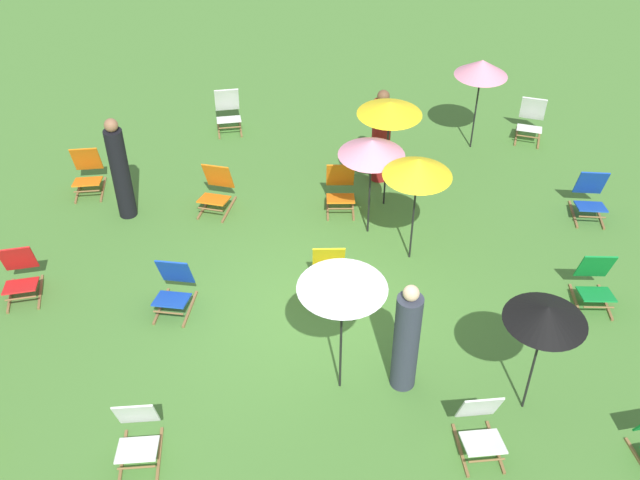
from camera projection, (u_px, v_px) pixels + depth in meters
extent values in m
plane|color=#477A33|center=(316.00, 318.00, 10.94)|extent=(40.00, 40.00, 0.00)
cube|color=olive|center=(78.00, 191.00, 13.43)|extent=(0.16, 0.76, 0.04)
cube|color=olive|center=(103.00, 189.00, 13.47)|extent=(0.16, 0.76, 0.04)
cube|color=orange|center=(87.00, 182.00, 13.21)|extent=(0.54, 0.50, 0.13)
cube|color=orange|center=(86.00, 159.00, 13.27)|extent=(0.51, 0.32, 0.57)
cylinder|color=olive|center=(87.00, 191.00, 13.10)|extent=(0.44, 0.10, 0.03)
cube|color=olive|center=(219.00, 129.00, 15.13)|extent=(0.19, 0.75, 0.04)
cube|color=olive|center=(240.00, 127.00, 15.19)|extent=(0.19, 0.75, 0.04)
cube|color=white|center=(229.00, 119.00, 14.92)|extent=(0.56, 0.52, 0.13)
cube|color=white|center=(227.00, 100.00, 14.98)|extent=(0.52, 0.34, 0.57)
cylinder|color=olive|center=(230.00, 128.00, 14.81)|extent=(0.44, 0.12, 0.03)
cube|color=olive|center=(328.00, 207.00, 13.05)|extent=(0.08, 0.76, 0.04)
cube|color=olive|center=(353.00, 207.00, 13.05)|extent=(0.08, 0.76, 0.04)
cube|color=orange|center=(341.00, 198.00, 12.81)|extent=(0.50, 0.46, 0.13)
cube|color=orange|center=(340.00, 175.00, 12.87)|extent=(0.49, 0.27, 0.57)
cylinder|color=olive|center=(341.00, 209.00, 12.70)|extent=(0.44, 0.05, 0.03)
cube|color=olive|center=(10.00, 296.00, 11.28)|extent=(0.23, 0.74, 0.04)
cube|color=olive|center=(41.00, 292.00, 11.35)|extent=(0.23, 0.74, 0.04)
cube|color=red|center=(21.00, 286.00, 11.08)|extent=(0.57, 0.54, 0.13)
cube|color=red|center=(18.00, 259.00, 11.13)|extent=(0.53, 0.36, 0.57)
cylinder|color=olive|center=(21.00, 298.00, 10.97)|extent=(0.43, 0.14, 0.03)
cube|color=olive|center=(573.00, 214.00, 12.88)|extent=(0.06, 0.76, 0.04)
cube|color=olive|center=(599.00, 216.00, 12.85)|extent=(0.06, 0.76, 0.04)
cube|color=#1947B7|center=(591.00, 207.00, 12.63)|extent=(0.49, 0.45, 0.13)
cube|color=#1947B7|center=(591.00, 183.00, 12.69)|extent=(0.49, 0.26, 0.57)
cylinder|color=olive|center=(592.00, 217.00, 12.52)|extent=(0.44, 0.04, 0.03)
cube|color=olive|center=(123.00, 456.00, 9.06)|extent=(0.14, 0.76, 0.04)
cube|color=olive|center=(160.00, 454.00, 9.09)|extent=(0.14, 0.76, 0.04)
cube|color=white|center=(137.00, 449.00, 8.84)|extent=(0.53, 0.49, 0.13)
cube|color=white|center=(136.00, 414.00, 8.90)|extent=(0.51, 0.31, 0.57)
cylinder|color=olive|center=(136.00, 468.00, 8.73)|extent=(0.44, 0.09, 0.03)
cube|color=olive|center=(314.00, 294.00, 11.31)|extent=(0.09, 0.76, 0.04)
cube|color=olive|center=(343.00, 294.00, 11.32)|extent=(0.09, 0.76, 0.04)
cube|color=yellow|center=(329.00, 286.00, 11.08)|extent=(0.51, 0.47, 0.13)
cube|color=yellow|center=(329.00, 258.00, 11.13)|extent=(0.50, 0.28, 0.57)
cylinder|color=olive|center=(330.00, 299.00, 10.96)|extent=(0.44, 0.06, 0.03)
cube|color=olive|center=(516.00, 136.00, 14.93)|extent=(0.21, 0.75, 0.04)
cube|color=olive|center=(539.00, 139.00, 14.83)|extent=(0.21, 0.75, 0.04)
cube|color=white|center=(529.00, 129.00, 14.65)|extent=(0.57, 0.53, 0.13)
cube|color=white|center=(533.00, 109.00, 14.70)|extent=(0.52, 0.35, 0.57)
cylinder|color=olive|center=(528.00, 137.00, 14.54)|extent=(0.43, 0.13, 0.03)
cube|color=olive|center=(205.00, 206.00, 13.06)|extent=(0.17, 0.75, 0.04)
cube|color=olive|center=(229.00, 209.00, 12.99)|extent=(0.17, 0.75, 0.04)
cube|color=orange|center=(214.00, 199.00, 12.79)|extent=(0.55, 0.51, 0.13)
cube|color=orange|center=(218.00, 176.00, 12.85)|extent=(0.52, 0.33, 0.57)
cylinder|color=olive|center=(210.00, 209.00, 12.68)|extent=(0.44, 0.10, 0.03)
cube|color=olive|center=(576.00, 302.00, 11.18)|extent=(0.05, 0.76, 0.04)
cube|color=olive|center=(605.00, 302.00, 11.17)|extent=(0.05, 0.76, 0.04)
cube|color=#148C38|center=(596.00, 294.00, 10.94)|extent=(0.49, 0.44, 0.13)
cube|color=#148C38|center=(595.00, 266.00, 10.99)|extent=(0.49, 0.26, 0.57)
cylinder|color=olive|center=(599.00, 307.00, 10.82)|extent=(0.44, 0.04, 0.03)
cube|color=olive|center=(460.00, 450.00, 9.13)|extent=(0.15, 0.76, 0.04)
cube|color=olive|center=(495.00, 447.00, 9.17)|extent=(0.15, 0.76, 0.04)
cube|color=white|center=(483.00, 443.00, 8.91)|extent=(0.54, 0.50, 0.13)
cube|color=white|center=(479.00, 408.00, 8.97)|extent=(0.51, 0.32, 0.57)
cylinder|color=olive|center=(487.00, 460.00, 8.80)|extent=(0.44, 0.09, 0.03)
cube|color=olive|center=(161.00, 306.00, 11.10)|extent=(0.10, 0.76, 0.04)
cube|color=olive|center=(190.00, 309.00, 11.06)|extent=(0.10, 0.76, 0.04)
cube|color=#1947B7|center=(172.00, 300.00, 10.84)|extent=(0.52, 0.47, 0.13)
cube|color=#1947B7|center=(175.00, 272.00, 10.90)|extent=(0.50, 0.29, 0.57)
cylinder|color=olive|center=(168.00, 313.00, 10.73)|extent=(0.44, 0.07, 0.03)
cylinder|color=black|center=(387.00, 156.00, 12.54)|extent=(0.03, 0.03, 1.98)
cone|color=yellow|center=(390.00, 108.00, 11.98)|extent=(1.06, 1.06, 0.22)
cylinder|color=black|center=(341.00, 333.00, 9.32)|extent=(0.03, 0.03, 1.99)
cone|color=white|center=(342.00, 280.00, 8.76)|extent=(1.09, 1.09, 0.26)
cylinder|color=black|center=(370.00, 188.00, 12.00)|extent=(0.03, 0.03, 1.74)
cone|color=pink|center=(372.00, 147.00, 11.52)|extent=(1.05, 1.05, 0.26)
cylinder|color=black|center=(534.00, 360.00, 9.13)|extent=(0.03, 0.03, 1.76)
cone|color=black|center=(547.00, 314.00, 8.63)|extent=(0.99, 0.99, 0.23)
cylinder|color=black|center=(414.00, 211.00, 11.45)|extent=(0.03, 0.03, 1.83)
cone|color=yellow|center=(418.00, 167.00, 10.95)|extent=(1.04, 1.04, 0.28)
cylinder|color=black|center=(476.00, 106.00, 14.07)|extent=(0.03, 0.03, 1.80)
cone|color=pink|center=(482.00, 68.00, 13.58)|extent=(0.98, 0.98, 0.30)
cylinder|color=maroon|center=(381.00, 141.00, 13.29)|extent=(0.35, 0.35, 1.58)
sphere|color=brown|center=(383.00, 96.00, 12.74)|extent=(0.22, 0.22, 0.22)
cylinder|color=#333847|center=(406.00, 343.00, 9.51)|extent=(0.45, 0.45, 1.53)
sphere|color=beige|center=(411.00, 293.00, 8.97)|extent=(0.20, 0.20, 0.20)
cylinder|color=black|center=(121.00, 174.00, 12.40)|extent=(0.42, 0.42, 1.65)
sphere|color=#936647|center=(111.00, 125.00, 11.81)|extent=(0.22, 0.22, 0.22)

